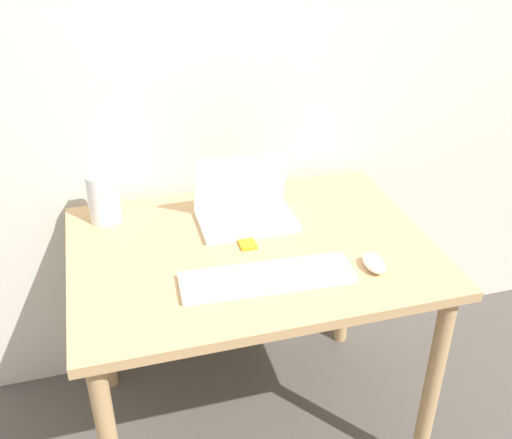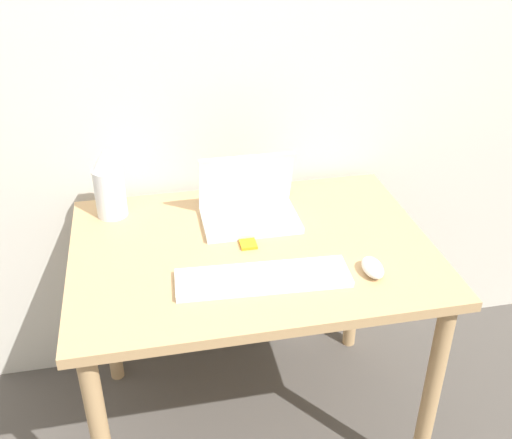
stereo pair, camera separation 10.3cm
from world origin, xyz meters
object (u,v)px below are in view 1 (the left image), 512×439
(keyboard, at_px, (267,277))
(mp3_player, at_px, (248,244))
(mouse, at_px, (374,263))
(vase, at_px, (102,188))
(laptop, at_px, (245,206))

(keyboard, bearing_deg, mp3_player, 91.86)
(keyboard, height_order, mouse, mouse)
(vase, bearing_deg, mp3_player, -34.23)
(mouse, bearing_deg, laptop, 127.40)
(keyboard, bearing_deg, mouse, -5.03)
(mp3_player, bearing_deg, keyboard, -88.14)
(laptop, height_order, mp3_player, laptop)
(laptop, height_order, mouse, laptop)
(laptop, bearing_deg, mp3_player, -101.51)
(vase, bearing_deg, mouse, -34.13)
(mp3_player, bearing_deg, laptop, 78.49)
(laptop, height_order, vase, vase)
(vase, height_order, mp3_player, vase)
(laptop, relative_size, keyboard, 0.62)
(laptop, relative_size, vase, 1.30)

